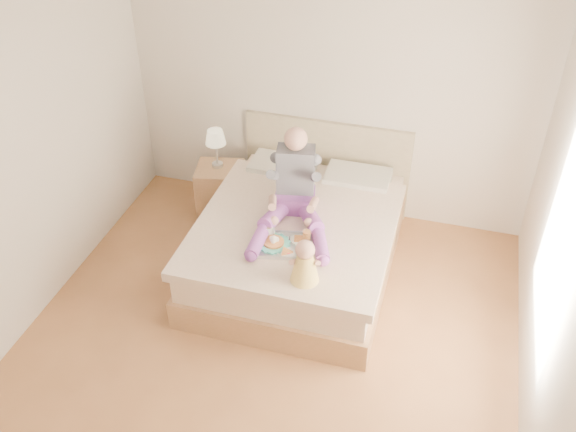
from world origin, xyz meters
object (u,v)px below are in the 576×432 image
(bed, at_px, (301,237))
(baby, at_px, (305,264))
(adult, at_px, (294,193))
(tray, at_px, (285,243))
(nightstand, at_px, (221,191))

(bed, xyz_separation_m, baby, (0.26, -0.86, 0.45))
(adult, xyz_separation_m, tray, (0.04, -0.43, -0.21))
(tray, bearing_deg, nightstand, 121.29)
(bed, height_order, nightstand, bed)
(adult, relative_size, baby, 2.75)
(bed, relative_size, baby, 5.75)
(bed, relative_size, adult, 2.09)
(bed, height_order, tray, bed)
(baby, bearing_deg, bed, 93.99)
(nightstand, distance_m, tray, 1.49)
(nightstand, bearing_deg, baby, -59.69)
(adult, bearing_deg, baby, -79.24)
(bed, bearing_deg, nightstand, 151.75)
(nightstand, height_order, tray, tray)
(tray, distance_m, baby, 0.46)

